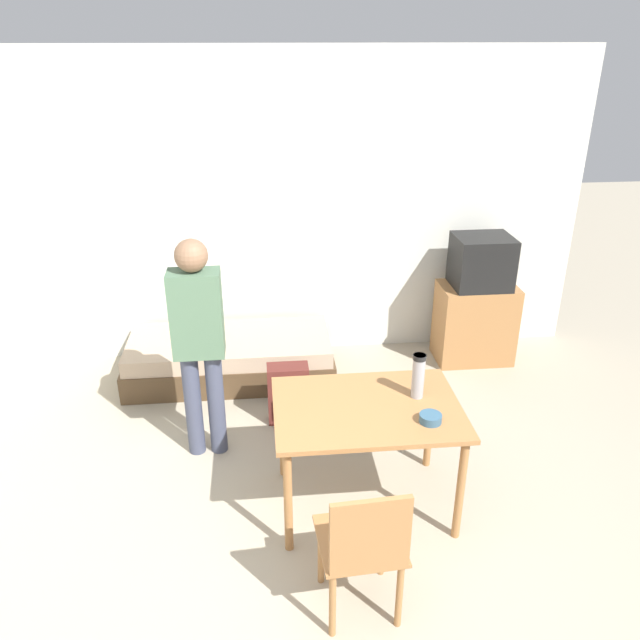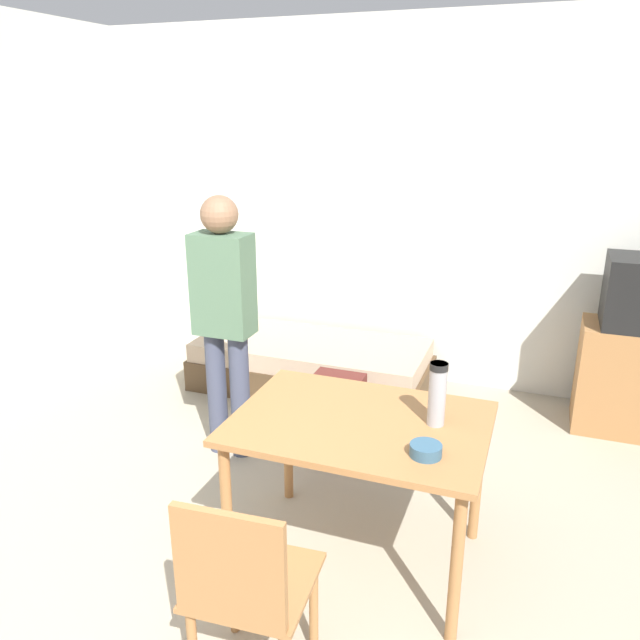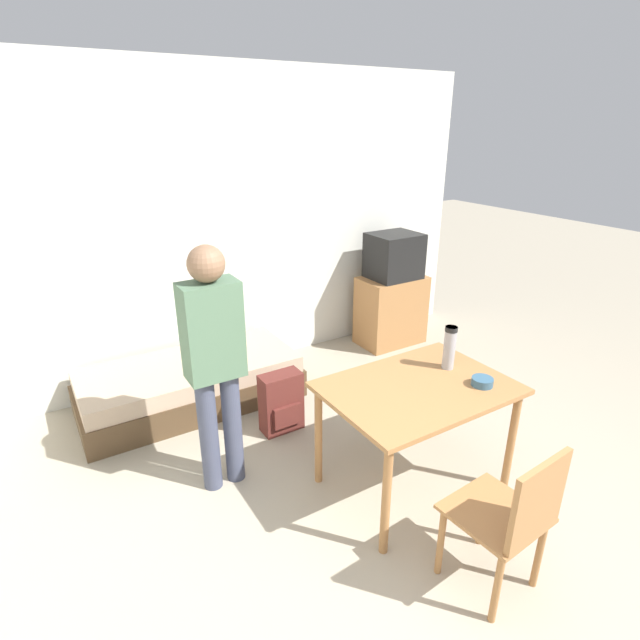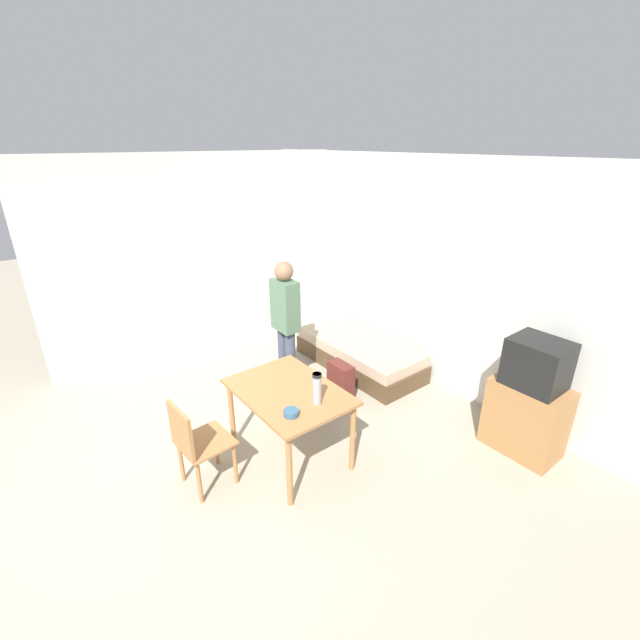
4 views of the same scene
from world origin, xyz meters
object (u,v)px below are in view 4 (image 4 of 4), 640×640
at_px(thermos_flask, 317,387).
at_px(wooden_chair, 195,441).
at_px(tv, 529,402).
at_px(backpack, 340,383).
at_px(mate_bowl, 291,413).
at_px(person_standing, 286,318).
at_px(dining_table, 289,399).
at_px(daybed, 359,354).

bearing_deg(thermos_flask, wooden_chair, -116.99).
relative_size(tv, backpack, 2.48).
bearing_deg(wooden_chair, mate_bowl, 53.41).
bearing_deg(tv, thermos_flask, -119.43).
distance_m(person_standing, thermos_flask, 1.48).
height_order(tv, backpack, tv).
bearing_deg(wooden_chair, backpack, 98.53).
relative_size(dining_table, mate_bowl, 8.69).
bearing_deg(dining_table, person_standing, 147.22).
bearing_deg(person_standing, dining_table, -32.78).
distance_m(daybed, dining_table, 2.01).
relative_size(wooden_chair, mate_bowl, 6.64).
bearing_deg(dining_table, backpack, 113.38).
relative_size(dining_table, thermos_flask, 3.88).
bearing_deg(backpack, wooden_chair, -81.47).
height_order(daybed, backpack, backpack).
height_order(daybed, dining_table, dining_table).
bearing_deg(mate_bowl, tv, 64.27).
bearing_deg(wooden_chair, tv, 61.40).
xyz_separation_m(tv, person_standing, (-2.36, -1.18, 0.38)).
xyz_separation_m(dining_table, backpack, (-0.43, 1.00, -0.41)).
bearing_deg(thermos_flask, mate_bowl, -87.68).
bearing_deg(daybed, dining_table, -62.57).
height_order(tv, person_standing, person_standing).
height_order(dining_table, person_standing, person_standing).
xyz_separation_m(wooden_chair, backpack, (-0.28, 1.86, -0.25)).
bearing_deg(thermos_flask, daybed, 126.43).
distance_m(dining_table, wooden_chair, 0.88).
height_order(dining_table, backpack, dining_table).
xyz_separation_m(dining_table, mate_bowl, (0.33, -0.20, 0.12)).
bearing_deg(mate_bowl, daybed, 122.53).
bearing_deg(daybed, thermos_flask, -53.57).
distance_m(tv, backpack, 1.97).
relative_size(mate_bowl, backpack, 0.27).
height_order(tv, wooden_chair, tv).
height_order(tv, dining_table, tv).
xyz_separation_m(tv, thermos_flask, (-1.00, -1.77, 0.35)).
distance_m(daybed, mate_bowl, 2.37).
xyz_separation_m(person_standing, backpack, (0.61, 0.33, -0.69)).
bearing_deg(thermos_flask, backpack, 129.33).
bearing_deg(thermos_flask, person_standing, 156.61).
bearing_deg(daybed, mate_bowl, -57.47).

